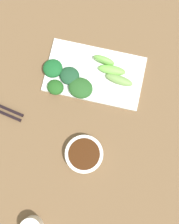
{
  "coord_description": "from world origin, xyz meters",
  "views": [
    {
      "loc": [
        -0.18,
        -0.05,
        0.92
      ],
      "look_at": [
        -0.03,
        -0.02,
        0.05
      ],
      "focal_mm": 49.18,
      "sensor_mm": 36.0,
      "label": 1
    }
  ],
  "objects": [
    {
      "name": "broccoli_stalk_0",
      "position": [
        0.14,
        -0.02,
        0.05
      ],
      "size": [
        0.03,
        0.07,
        0.03
      ],
      "primitive_type": "ellipsoid",
      "rotation": [
        0.0,
        0.0,
        -0.14
      ],
      "color": "#76B94F",
      "rests_on": "serving_plate"
    },
    {
      "name": "tabletop",
      "position": [
        0.0,
        0.0,
        0.01
      ],
      "size": [
        2.1,
        2.1,
        0.02
      ],
      "primitive_type": "cube",
      "color": "brown",
      "rests_on": "ground"
    },
    {
      "name": "serving_plate",
      "position": [
        0.09,
        -0.01,
        0.03
      ],
      "size": [
        0.17,
        0.29,
        0.01
      ],
      "primitive_type": "cube",
      "color": "white",
      "rests_on": "tabletop"
    },
    {
      "name": "broccoli_stalk_2",
      "position": [
        0.09,
        -0.08,
        0.04
      ],
      "size": [
        0.04,
        0.09,
        0.02
      ],
      "primitive_type": "ellipsoid",
      "rotation": [
        0.0,
        0.0,
        -0.13
      ],
      "color": "#749E50",
      "rests_on": "serving_plate"
    },
    {
      "name": "broccoli_leafy_1",
      "position": [
        0.07,
        0.06,
        0.04
      ],
      "size": [
        0.07,
        0.07,
        0.02
      ],
      "primitive_type": "ellipsoid",
      "rotation": [
        0.0,
        0.0,
        -0.23
      ],
      "color": "#1C482A",
      "rests_on": "serving_plate"
    },
    {
      "name": "broccoli_leafy_5",
      "position": [
        0.08,
        0.12,
        0.04
      ],
      "size": [
        0.06,
        0.06,
        0.02
      ],
      "primitive_type": "ellipsoid",
      "rotation": [
        0.0,
        0.0,
        -0.06
      ],
      "color": "#185A27",
      "rests_on": "serving_plate"
    },
    {
      "name": "broccoli_leafy_3",
      "position": [
        0.04,
        0.02,
        0.04
      ],
      "size": [
        0.07,
        0.08,
        0.02
      ],
      "primitive_type": "ellipsoid",
      "rotation": [
        0.0,
        0.0,
        -0.15
      ],
      "color": "#255522",
      "rests_on": "serving_plate"
    },
    {
      "name": "broccoli_stalk_6",
      "position": [
        0.11,
        -0.05,
        0.04
      ],
      "size": [
        0.03,
        0.08,
        0.02
      ],
      "primitive_type": "ellipsoid",
      "rotation": [
        0.0,
        0.0,
        0.03
      ],
      "color": "#75BB4D",
      "rests_on": "serving_plate"
    },
    {
      "name": "broccoli_leafy_4",
      "position": [
        0.03,
        0.1,
        0.04
      ],
      "size": [
        0.06,
        0.06,
        0.02
      ],
      "primitive_type": "ellipsoid",
      "rotation": [
        0.0,
        0.0,
        -0.24
      ],
      "color": "#21571D",
      "rests_on": "serving_plate"
    },
    {
      "name": "sauce_bowl",
      "position": [
        -0.15,
        -0.03,
        0.04
      ],
      "size": [
        0.11,
        0.11,
        0.04
      ],
      "color": "silver",
      "rests_on": "tabletop"
    }
  ]
}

